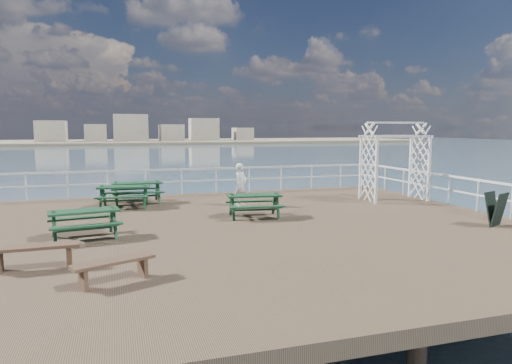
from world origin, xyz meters
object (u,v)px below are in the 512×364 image
object	(u,v)px
picnic_table_d	(84,218)
flat_bench_far	(114,266)
flat_bench_near	(35,251)
picnic_table_b	(124,192)
trellis_arbor	(394,166)
person	(241,185)
picnic_table_c	(254,201)
picnic_table_a	(137,188)

from	to	relation	value
picnic_table_d	flat_bench_far	xyz separation A→B (m)	(0.72, -3.72, -0.21)
picnic_table_d	flat_bench_near	bearing A→B (deg)	-116.74
picnic_table_b	flat_bench_near	xyz separation A→B (m)	(-1.82, -6.80, -0.19)
trellis_arbor	person	bearing A→B (deg)	177.86
flat_bench_near	picnic_table_c	bearing A→B (deg)	31.96
flat_bench_near	trellis_arbor	world-z (taller)	trellis_arbor
picnic_table_a	flat_bench_near	world-z (taller)	picnic_table_a
flat_bench_near	trellis_arbor	distance (m)	13.02
flat_bench_far	picnic_table_c	bearing A→B (deg)	28.19
picnic_table_d	flat_bench_far	bearing A→B (deg)	-88.18
flat_bench_near	trellis_arbor	size ratio (longest dim) A/B	0.56
picnic_table_b	person	size ratio (longest dim) A/B	1.28
trellis_arbor	flat_bench_far	bearing A→B (deg)	-144.62
picnic_table_b	flat_bench_near	bearing A→B (deg)	-96.28
person	picnic_table_b	bearing A→B (deg)	129.81
trellis_arbor	person	xyz separation A→B (m)	(-5.98, 0.45, -0.57)
picnic_table_a	person	size ratio (longest dim) A/B	1.23
flat_bench_near	person	size ratio (longest dim) A/B	1.10
picnic_table_c	picnic_table_b	bearing A→B (deg)	148.95
picnic_table_c	person	world-z (taller)	person
picnic_table_d	trellis_arbor	bearing A→B (deg)	6.30
picnic_table_c	flat_bench_near	bearing A→B (deg)	-139.09
picnic_table_a	picnic_table_d	xyz separation A→B (m)	(-1.53, -5.23, -0.04)
flat_bench_near	picnic_table_b	bearing A→B (deg)	73.27
picnic_table_b	picnic_table_d	size ratio (longest dim) A/B	1.04
picnic_table_d	flat_bench_far	distance (m)	3.79
picnic_table_b	flat_bench_near	distance (m)	7.04
picnic_table_b	flat_bench_far	xyz separation A→B (m)	(-0.33, -8.09, -0.23)
picnic_table_c	flat_bench_far	world-z (taller)	picnic_table_c
picnic_table_c	flat_bench_far	size ratio (longest dim) A/B	1.22
person	trellis_arbor	bearing A→B (deg)	-41.84
picnic_table_a	picnic_table_b	size ratio (longest dim) A/B	0.96
picnic_table_b	picnic_table_c	xyz separation A→B (m)	(3.84, -3.02, -0.03)
picnic_table_a	picnic_table_d	size ratio (longest dim) A/B	1.00
flat_bench_far	person	bearing A→B (deg)	36.67
picnic_table_b	flat_bench_far	world-z (taller)	picnic_table_b
picnic_table_a	flat_bench_far	distance (m)	8.99
picnic_table_d	picnic_table_a	bearing A→B (deg)	64.65
picnic_table_a	flat_bench_far	bearing A→B (deg)	-97.98
picnic_table_b	person	world-z (taller)	person
picnic_table_d	flat_bench_near	xyz separation A→B (m)	(-0.77, -2.43, -0.16)
picnic_table_c	trellis_arbor	bearing A→B (deg)	22.51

